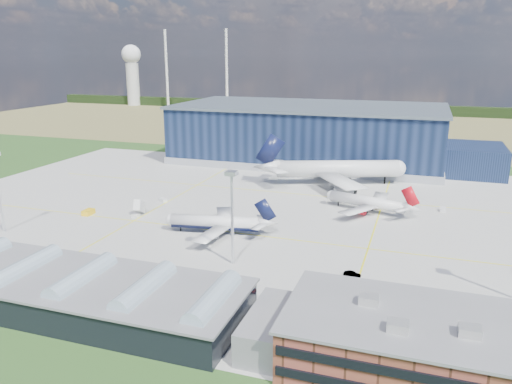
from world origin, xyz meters
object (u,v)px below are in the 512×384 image
Objects in this scene: car_a at (284,295)px; car_b at (352,274)px; airliner_red at (367,196)px; gse_cart_b at (163,200)px; hangar at (315,136)px; airliner_navy at (215,216)px; gse_van_a at (182,221)px; ops_building at (430,346)px; airliner_widebody at (338,160)px; gse_cart_a at (443,210)px; gse_tug_a at (88,212)px; light_mast_center at (232,203)px; gse_van_c at (372,313)px; airstair at (140,210)px.

car_a is 0.99× the size of car_b.
airliner_red is at bearing -6.18° from car_a.
gse_cart_b is at bearing 65.31° from car_b.
hangar is 91.48m from gse_cart_b.
airliner_navy is 11.47× the size of gse_cart_b.
ops_building is at bearing -128.82° from gse_van_a.
car_a is (5.53, -96.32, -9.02)m from airliner_widebody.
airliner_red is (32.91, -72.80, -6.44)m from hangar.
gse_cart_b is at bearing -167.05° from gse_cart_a.
hangar is 115.92m from gse_tug_a.
car_b is at bearing 110.50° from airliner_red.
ops_building is at bearing 130.38° from airliner_navy.
hangar is 25.63× the size of gse_van_a.
light_mast_center is 0.39× the size of airliner_widebody.
airliner_red is 58.82m from gse_van_a.
ops_building is 90.36m from gse_cart_a.
gse_cart_b is at bearing -112.23° from hangar.
gse_tug_a is at bearing 160.07° from light_mast_center.
hangar is 2.44× the size of airliner_widebody.
car_a is at bearing -113.16° from gse_cart_a.
gse_van_c is 1.37× the size of car_a.
airliner_red is at bearing 7.60° from car_b.
gse_tug_a is 25.28m from gse_cart_b.
light_mast_center is 50.68m from airstair.
car_a is (58.00, -53.87, 0.04)m from gse_cart_b.
hangar is 105.25m from gse_van_a.
gse_cart_b is (-67.26, -11.26, -4.56)m from airliner_red.
ops_building is at bearing -91.76° from gse_cart_a.
gse_cart_b is (-17.13, 19.25, -0.62)m from gse_van_a.
airstair is (-76.25, 41.75, 0.45)m from gse_van_c.
hangar is at bearing 57.82° from airstair.
car_b is at bearing -112.77° from gse_van_a.
airliner_navy is at bearing -129.85° from airliner_widebody.
airliner_widebody is 83.85m from car_b.
gse_cart_a is (38.20, -23.02, -9.06)m from airliner_widebody.
airstair reaches higher than gse_tug_a.
airliner_widebody is (-14.79, 31.19, 4.50)m from airliner_red.
gse_van_a is at bearing 51.64° from car_a.
gse_cart_a is at bearing -22.11° from car_a.
airliner_red is at bearing 103.24° from ops_building.
airliner_red reaches higher than airstair.
light_mast_center is 58.91m from airliner_red.
car_a is at bearing 145.40° from car_b.
light_mast_center is 7.97× the size of gse_cart_a.
hangar reaches higher than airliner_red.
airstair reaches higher than gse_cart_b.
light_mast_center reaches higher than ops_building.
airstair is at bearing 38.70° from airliner_red.
gse_van_a is 2.00× the size of gse_cart_b.
gse_van_a is 25.78m from gse_cart_b.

